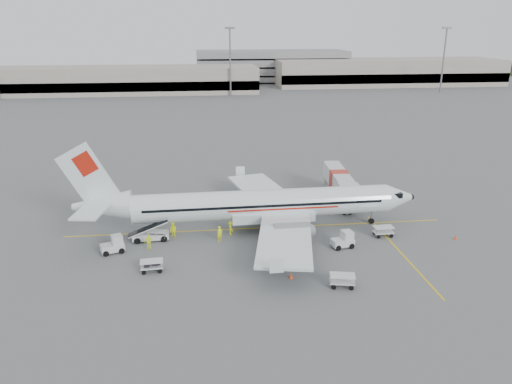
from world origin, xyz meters
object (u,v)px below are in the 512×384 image
Objects in this scene: jet_bridge at (339,186)px; belt_loader at (150,228)px; aircraft at (263,185)px; tug_aft at (112,245)px; tug_fore at (343,239)px; tug_mid at (279,233)px.

jet_bridge reaches higher than belt_loader.
aircraft is 13.39m from belt_loader.
tug_aft is at bearing -150.17° from jet_bridge.
jet_bridge is 6.61× the size of tug_fore.
belt_loader is at bearing -173.76° from aircraft.
tug_mid is 0.87× the size of tug_aft.
belt_loader is (-24.19, -10.69, -0.58)m from jet_bridge.
jet_bridge is 2.91× the size of belt_loader.
aircraft is 5.70m from tug_mid.
tug_fore is 6.98m from tug_mid.
aircraft is 10.74m from tug_fore.
aircraft is 16.52× the size of tug_aft.
tug_fore is at bearing -22.68° from tug_aft.
jet_bridge is at bearing 70.38° from tug_mid.
tug_fore is at bearing -99.93° from jet_bridge.
aircraft is at bearing -137.70° from jet_bridge.
belt_loader is 14.17m from tug_mid.
jet_bridge is at bearing 6.73° from tug_aft.
tug_mid is at bearing -10.19° from belt_loader.
tug_aft is at bearing -155.84° from tug_mid.
aircraft reaches higher than jet_bridge.
jet_bridge is (11.49, 9.07, -3.34)m from aircraft.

